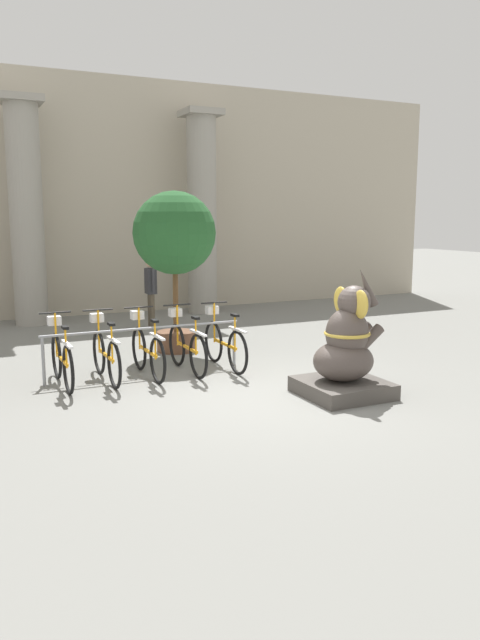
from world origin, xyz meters
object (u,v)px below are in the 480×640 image
object	(u,v)px
bicycle_1	(106,354)
potted_tree	(175,239)
elephant_statue	(346,353)
bicycle_3	(186,346)
person_pedestrian	(151,287)
bicycle_2	(147,350)
bicycle_4	(224,343)
bicycle_0	(62,358)

from	to	relation	value
bicycle_1	potted_tree	xyz separation A→B (m)	(1.72, 1.56, 1.68)
elephant_statue	potted_tree	xyz separation A→B (m)	(-1.16, 3.82, 1.49)
bicycle_3	elephant_statue	bearing A→B (deg)	-55.52
bicycle_1	person_pedestrian	xyz separation A→B (m)	(2.08, 4.24, 0.51)
bicycle_3	potted_tree	distance (m)	2.33
bicycle_2	potted_tree	world-z (taller)	potted_tree
person_pedestrian	potted_tree	distance (m)	2.95
bicycle_3	bicycle_4	bearing A→B (deg)	-2.61
bicycle_2	bicycle_3	xyz separation A→B (m)	(0.66, 0.00, 0.00)
elephant_statue	potted_tree	bearing A→B (deg)	106.94
bicycle_2	potted_tree	distance (m)	2.53
person_pedestrian	bicycle_0	bearing A→B (deg)	-122.92
bicycle_2	bicycle_3	distance (m)	0.66
potted_tree	person_pedestrian	bearing A→B (deg)	82.24
bicycle_1	bicycle_2	bearing A→B (deg)	-0.68
bicycle_4	bicycle_0	bearing A→B (deg)	179.21
bicycle_2	potted_tree	size ratio (longest dim) A/B	0.57
bicycle_0	potted_tree	world-z (taller)	potted_tree
bicycle_2	elephant_statue	bearing A→B (deg)	-45.52
bicycle_4	bicycle_1	bearing A→B (deg)	178.96
potted_tree	bicycle_0	bearing A→B (deg)	-146.80
bicycle_2	person_pedestrian	xyz separation A→B (m)	(1.42, 4.25, 0.51)
bicycle_1	bicycle_2	xyz separation A→B (m)	(0.66, -0.01, 0.00)
bicycle_2	elephant_statue	xyz separation A→B (m)	(2.21, -2.25, 0.19)
elephant_statue	bicycle_2	bearing A→B (deg)	134.48
bicycle_3	person_pedestrian	size ratio (longest dim) A/B	1.08
bicycle_2	potted_tree	xyz separation A→B (m)	(1.05, 1.57, 1.68)
bicycle_2	bicycle_4	size ratio (longest dim) A/B	1.00
bicycle_0	potted_tree	size ratio (longest dim) A/B	0.57
bicycle_2	bicycle_0	bearing A→B (deg)	179.63
bicycle_2	bicycle_4	xyz separation A→B (m)	(1.33, -0.03, 0.00)
bicycle_3	person_pedestrian	xyz separation A→B (m)	(0.75, 4.25, 0.51)
bicycle_0	person_pedestrian	world-z (taller)	person_pedestrian
bicycle_1	bicycle_3	world-z (taller)	same
bicycle_0	elephant_statue	xyz separation A→B (m)	(3.54, -2.26, 0.19)
bicycle_0	potted_tree	distance (m)	3.30
bicycle_0	bicycle_2	xyz separation A→B (m)	(1.33, -0.01, 0.00)
bicycle_1	bicycle_2	size ratio (longest dim) A/B	1.00
bicycle_4	bicycle_2	bearing A→B (deg)	178.78
bicycle_1	potted_tree	world-z (taller)	potted_tree
bicycle_2	bicycle_4	distance (m)	1.33
person_pedestrian	elephant_statue	bearing A→B (deg)	-83.00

